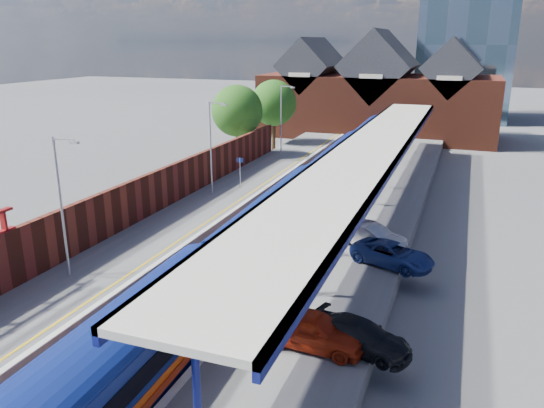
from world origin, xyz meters
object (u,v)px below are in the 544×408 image
Objects in this scene: parked_car_red at (312,329)px; parked_car_silver at (371,236)px; lamp_post_d at (282,115)px; parked_car_blue at (393,254)px; lamp_post_c at (212,142)px; parked_car_dark at (361,336)px; platform_sign at (240,168)px; lamp_post_b at (63,199)px; train at (316,185)px.

parked_car_red is 1.04× the size of parked_car_silver.
lamp_post_d reaches higher than parked_car_red.
parked_car_blue is (14.86, -25.16, -3.39)m from lamp_post_d.
lamp_post_c is 1.60× the size of parked_car_blue.
lamp_post_d is at bearing 40.69° from parked_car_dark.
platform_sign is 23.84m from parked_car_dark.
parked_car_dark is 8.46m from parked_car_blue.
parked_car_red reaches higher than parked_car_blue.
lamp_post_b is at bearing -90.00° from lamp_post_c.
lamp_post_d is at bearing 25.25° from parked_car_red.
train reaches higher than parked_car_blue.
lamp_post_d is 36.59m from parked_car_red.
train is at bearing 19.60° from parked_car_red.
lamp_post_d is 1.60× the size of parked_car_blue.
parked_car_dark is at bearing -69.32° from train.
lamp_post_d reaches higher than train.
platform_sign is (1.36, -14.00, -2.30)m from lamp_post_d.
lamp_post_c is at bearing 82.66° from parked_car_silver.
lamp_post_d is at bearing 51.27° from parked_car_blue.
parked_car_silver is 0.94× the size of parked_car_blue.
lamp_post_c is 16.00m from lamp_post_d.
lamp_post_c is (-7.86, -0.95, 2.87)m from train.
parked_car_red is at bearing -69.00° from lamp_post_d.
parked_car_silver is at bearing -59.90° from lamp_post_d.
train is 15.50× the size of parked_car_red.
platform_sign is 0.61× the size of parked_car_silver.
train is 19.67m from parked_car_red.
lamp_post_c reaches higher than parked_car_silver.
parked_car_blue is at bearing -124.42° from parked_car_silver.
platform_sign is (1.36, 18.00, -2.30)m from lamp_post_b.
lamp_post_c is 1.00× the size of lamp_post_d.
lamp_post_c is (0.00, 16.00, 0.00)m from lamp_post_b.
lamp_post_d is at bearing 117.56° from train.
parked_car_blue is at bearing 16.84° from parked_car_dark.
parked_car_silver is (0.26, 11.04, -0.05)m from parked_car_red.
parked_car_silver is 1.03× the size of parked_car_dark.
lamp_post_c is at bearing -90.00° from lamp_post_d.
lamp_post_d is (-7.86, 15.05, 2.87)m from train.
lamp_post_c reaches higher than parked_car_blue.
parked_car_silver is (5.46, -7.92, -0.45)m from train.
train is 26.38× the size of platform_sign.
lamp_post_c is at bearing 40.18° from parked_car_red.
lamp_post_b reaches higher than parked_car_red.
train is 9.42× the size of lamp_post_b.
train is at bearing 54.90° from parked_car_silver.
lamp_post_c is 22.50m from parked_car_red.
parked_car_blue is at bearing -39.58° from platform_sign.
lamp_post_d is 14.25m from platform_sign.
lamp_post_d is at bearing 95.56° from platform_sign.
train is at bearing -9.23° from platform_sign.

